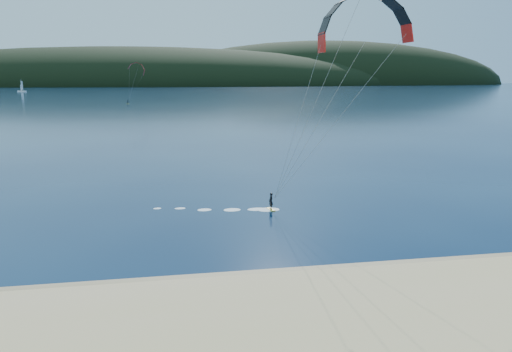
{
  "coord_description": "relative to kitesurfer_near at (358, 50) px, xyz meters",
  "views": [
    {
      "loc": [
        -4.08,
        -21.41,
        11.48
      ],
      "look_at": [
        1.43,
        10.0,
        5.0
      ],
      "focal_mm": 34.08,
      "sensor_mm": 36.0,
      "label": 1
    }
  ],
  "objects": [
    {
      "name": "kitesurfer_far",
      "position": [
        -28.19,
        181.98,
        0.41
      ],
      "size": [
        9.01,
        6.77,
        17.21
      ],
      "color": "gold",
      "rests_on": "ground"
    },
    {
      "name": "kitesurfer_near",
      "position": [
        0.0,
        0.0,
        0.0
      ],
      "size": [
        20.71,
        7.33,
        16.47
      ],
      "color": "gold",
      "rests_on": "ground"
    },
    {
      "name": "headland",
      "position": [
        -9.6,
        730.35,
        -13.55
      ],
      "size": [
        1200.0,
        310.0,
        140.0
      ],
      "color": "black",
      "rests_on": "ground"
    },
    {
      "name": "ground",
      "position": [
        -10.23,
        -14.93,
        -13.55
      ],
      "size": [
        1800.0,
        1800.0,
        0.0
      ],
      "primitive_type": "plane",
      "color": "#071835",
      "rests_on": "ground"
    },
    {
      "name": "wet_sand",
      "position": [
        -10.23,
        -10.43,
        -13.5
      ],
      "size": [
        220.0,
        2.5,
        0.1
      ],
      "color": "#958157",
      "rests_on": "ground"
    },
    {
      "name": "sailboat",
      "position": [
        -132.32,
        389.34,
        -12.81
      ],
      "size": [
        7.23,
        4.59,
        10.08
      ],
      "color": "white",
      "rests_on": "ground"
    }
  ]
}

